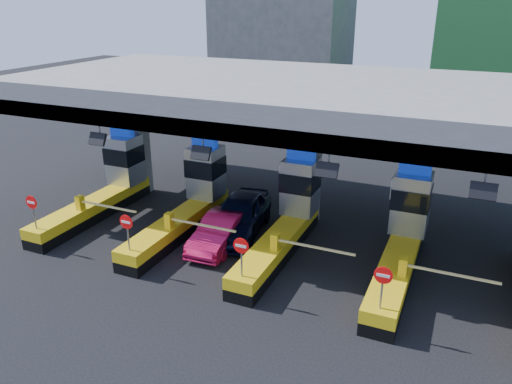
% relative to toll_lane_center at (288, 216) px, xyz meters
% --- Properties ---
extents(ground, '(120.00, 120.00, 0.00)m').
position_rel_toll_lane_center_xyz_m(ground, '(-0.00, -0.28, -1.40)').
color(ground, black).
rests_on(ground, ground).
extents(toll_canopy, '(28.00, 12.09, 7.00)m').
position_rel_toll_lane_center_xyz_m(toll_canopy, '(-0.00, 2.59, 4.74)').
color(toll_canopy, slate).
rests_on(toll_canopy, ground).
extents(toll_lane_far_left, '(4.43, 8.00, 4.16)m').
position_rel_toll_lane_center_xyz_m(toll_lane_far_left, '(-10.00, 0.00, 0.00)').
color(toll_lane_far_left, black).
rests_on(toll_lane_far_left, ground).
extents(toll_lane_left, '(4.43, 8.00, 4.16)m').
position_rel_toll_lane_center_xyz_m(toll_lane_left, '(-5.00, 0.00, 0.00)').
color(toll_lane_left, black).
rests_on(toll_lane_left, ground).
extents(toll_lane_center, '(4.43, 8.00, 4.16)m').
position_rel_toll_lane_center_xyz_m(toll_lane_center, '(0.00, 0.00, 0.00)').
color(toll_lane_center, black).
rests_on(toll_lane_center, ground).
extents(toll_lane_right, '(4.43, 8.00, 4.16)m').
position_rel_toll_lane_center_xyz_m(toll_lane_right, '(5.00, 0.00, 0.00)').
color(toll_lane_right, black).
rests_on(toll_lane_right, ground).
extents(bg_building_concrete, '(14.00, 10.00, 18.00)m').
position_rel_toll_lane_center_xyz_m(bg_building_concrete, '(-14.00, 35.72, 7.60)').
color(bg_building_concrete, '#4C4C49').
rests_on(bg_building_concrete, ground).
extents(van, '(2.98, 5.67, 1.84)m').
position_rel_toll_lane_center_xyz_m(van, '(-2.50, 0.14, -0.48)').
color(van, black).
rests_on(van, ground).
extents(red_car, '(1.77, 4.49, 1.45)m').
position_rel_toll_lane_center_xyz_m(red_car, '(-2.70, -1.34, -0.67)').
color(red_car, '#B60E3B').
rests_on(red_car, ground).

